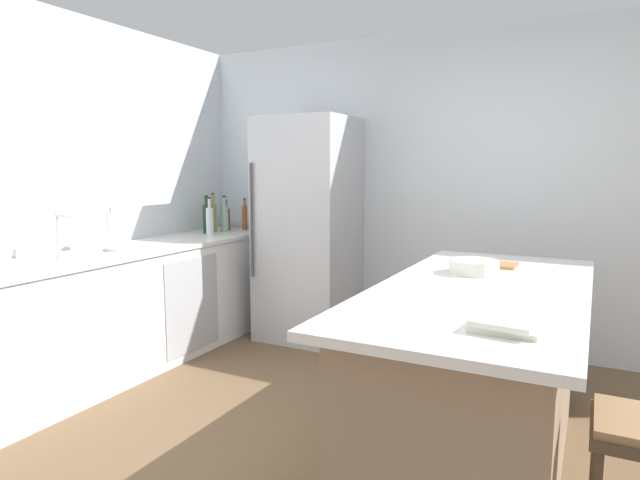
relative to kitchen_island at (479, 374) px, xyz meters
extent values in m
plane|color=brown|center=(-0.53, -0.43, -0.46)|extent=(7.20, 7.20, 0.00)
cube|color=silver|center=(-0.53, 1.82, 0.84)|extent=(6.00, 0.10, 2.60)
cube|color=silver|center=(-2.98, -0.43, 0.84)|extent=(0.10, 6.00, 2.60)
cube|color=white|center=(-2.61, 0.11, -0.03)|extent=(0.65, 3.12, 0.87)
cube|color=silver|center=(-2.61, 0.11, 0.43)|extent=(0.68, 3.15, 0.03)
cube|color=#B2B5BA|center=(-2.28, 0.50, -0.03)|extent=(0.01, 0.60, 0.73)
cube|color=#8E755B|center=(0.00, 0.00, -0.03)|extent=(0.81, 1.94, 0.87)
cube|color=silver|center=(0.00, 0.00, 0.43)|extent=(0.97, 2.14, 0.04)
cube|color=#B7BABF|center=(-1.75, 1.42, 0.50)|extent=(0.76, 0.70, 1.92)
cylinder|color=#4C4C51|center=(-2.09, 1.05, 0.59)|extent=(0.02, 0.02, 0.96)
cylinder|color=silver|center=(-2.67, -0.35, 0.45)|extent=(0.05, 0.05, 0.02)
cylinder|color=silver|center=(-2.67, -0.35, 0.60)|extent=(0.02, 0.02, 0.28)
cylinder|color=silver|center=(-2.61, -0.35, 0.72)|extent=(0.14, 0.02, 0.02)
cylinder|color=gray|center=(-2.61, 0.05, 0.45)|extent=(0.14, 0.14, 0.01)
cylinder|color=white|center=(-2.61, 0.05, 0.58)|extent=(0.11, 0.11, 0.26)
cylinder|color=gray|center=(-2.61, 0.05, 0.73)|extent=(0.02, 0.02, 0.04)
cylinder|color=#994C23|center=(-2.52, 1.56, 0.56)|extent=(0.05, 0.05, 0.23)
cylinder|color=#994C23|center=(-2.52, 1.56, 0.70)|extent=(0.02, 0.02, 0.06)
cylinder|color=black|center=(-2.52, 1.56, 0.74)|extent=(0.02, 0.02, 0.01)
cylinder|color=brown|center=(-2.67, 1.46, 0.54)|extent=(0.09, 0.09, 0.20)
cylinder|color=brown|center=(-2.67, 1.46, 0.68)|extent=(0.04, 0.04, 0.07)
cylinder|color=black|center=(-2.67, 1.46, 0.72)|extent=(0.04, 0.04, 0.01)
cylinder|color=#8CB79E|center=(-2.62, 1.38, 0.56)|extent=(0.07, 0.07, 0.24)
cylinder|color=#8CB79E|center=(-2.62, 1.38, 0.72)|extent=(0.04, 0.04, 0.08)
cylinder|color=black|center=(-2.62, 1.38, 0.77)|extent=(0.04, 0.04, 0.01)
cylinder|color=olive|center=(-2.68, 1.29, 0.57)|extent=(0.06, 0.06, 0.26)
cylinder|color=olive|center=(-2.68, 1.29, 0.74)|extent=(0.03, 0.03, 0.09)
cylinder|color=black|center=(-2.68, 1.29, 0.79)|extent=(0.03, 0.03, 0.01)
cylinder|color=#19381E|center=(-2.67, 1.18, 0.57)|extent=(0.07, 0.07, 0.26)
cylinder|color=#19381E|center=(-2.67, 1.18, 0.74)|extent=(0.03, 0.03, 0.07)
cylinder|color=black|center=(-2.67, 1.18, 0.78)|extent=(0.03, 0.03, 0.01)
cylinder|color=silver|center=(-2.56, 1.09, 0.56)|extent=(0.07, 0.07, 0.24)
cylinder|color=silver|center=(-2.56, 1.09, 0.72)|extent=(0.03, 0.03, 0.08)
cylinder|color=black|center=(-2.56, 1.09, 0.77)|extent=(0.03, 0.03, 0.01)
cube|color=silver|center=(0.21, -0.73, 0.46)|extent=(0.24, 0.15, 0.03)
cube|color=silver|center=(0.21, -0.73, 0.49)|extent=(0.23, 0.20, 0.02)
cylinder|color=silver|center=(-0.11, 0.31, 0.49)|extent=(0.27, 0.27, 0.08)
cube|color=#9E7042|center=(-0.07, 0.62, 0.46)|extent=(0.30, 0.21, 0.02)
camera|label=1|loc=(0.48, -2.68, 1.03)|focal=30.26mm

